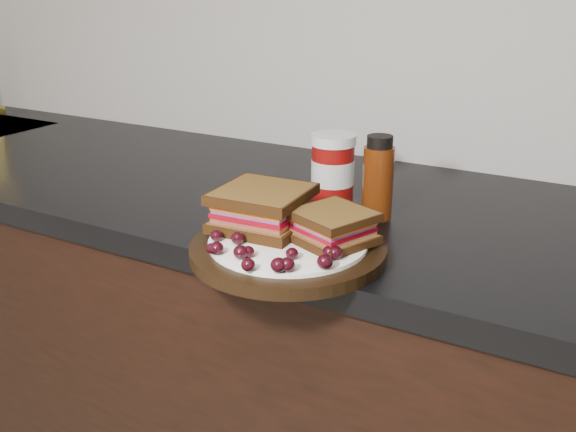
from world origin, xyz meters
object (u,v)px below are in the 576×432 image
plate (288,249)px  condiment_jar (333,167)px  oil_bottle (378,178)px  sandwich_left (263,208)px

plate → condiment_jar: 0.27m
plate → oil_bottle: bearing=75.6°
plate → oil_bottle: oil_bottle is taller
condiment_jar → oil_bottle: oil_bottle is taller
plate → sandwich_left: (-0.06, 0.03, 0.04)m
plate → oil_bottle: size_ratio=2.03×
condiment_jar → plate: bearing=-78.2°
condiment_jar → oil_bottle: (0.11, -0.05, 0.01)m
plate → oil_bottle: 0.22m
sandwich_left → condiment_jar: (0.00, 0.23, 0.01)m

